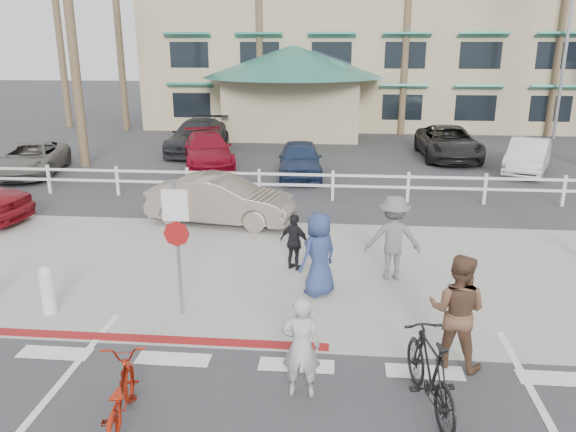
# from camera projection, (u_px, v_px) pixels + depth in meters

# --- Properties ---
(ground) EXTENTS (140.00, 140.00, 0.00)m
(ground) POSITION_uv_depth(u_px,v_px,m) (293.00, 388.00, 8.33)
(ground) COLOR #333335
(sidewalk_plaza) EXTENTS (22.00, 7.00, 0.01)m
(sidewalk_plaza) POSITION_uv_depth(u_px,v_px,m) (310.00, 271.00, 12.61)
(sidewalk_plaza) COLOR gray
(sidewalk_plaza) RESTS_ON ground
(cross_street) EXTENTS (40.00, 5.00, 0.01)m
(cross_street) POSITION_uv_depth(u_px,v_px,m) (318.00, 218.00, 16.42)
(cross_street) COLOR #333335
(cross_street) RESTS_ON ground
(parking_lot) EXTENTS (50.00, 16.00, 0.01)m
(parking_lot) POSITION_uv_depth(u_px,v_px,m) (326.00, 156.00, 25.46)
(parking_lot) COLOR #333335
(parking_lot) RESTS_ON ground
(curb_red) EXTENTS (7.00, 0.25, 0.02)m
(curb_red) POSITION_uv_depth(u_px,v_px,m) (127.00, 338.00, 9.74)
(curb_red) COLOR maroon
(curb_red) RESTS_ON ground
(rail_fence) EXTENTS (29.40, 0.16, 1.00)m
(rail_fence) POSITION_uv_depth(u_px,v_px,m) (336.00, 186.00, 18.13)
(rail_fence) COLOR silver
(rail_fence) RESTS_ON ground
(building) EXTENTS (28.00, 16.00, 11.30)m
(building) POSITION_uv_depth(u_px,v_px,m) (365.00, 31.00, 35.99)
(building) COLOR tan
(building) RESTS_ON ground
(sign_post) EXTENTS (0.50, 0.10, 2.90)m
(sign_post) POSITION_uv_depth(u_px,v_px,m) (178.00, 242.00, 10.20)
(sign_post) COLOR gray
(sign_post) RESTS_ON ground
(bollard_0) EXTENTS (0.26, 0.26, 0.95)m
(bollard_0) POSITION_uv_depth(u_px,v_px,m) (48.00, 290.00, 10.52)
(bollard_0) COLOR silver
(bollard_0) RESTS_ON ground
(streetlight_1) EXTENTS (0.60, 2.00, 9.50)m
(streetlight_1) POSITION_uv_depth(u_px,v_px,m) (566.00, 47.00, 28.71)
(streetlight_1) COLOR gray
(streetlight_1) RESTS_ON ground
(palm_1) EXTENTS (4.00, 4.00, 13.00)m
(palm_1) POSITION_uv_depth(u_px,v_px,m) (117.00, 14.00, 31.27)
(palm_1) COLOR black
(palm_1) RESTS_ON ground
(palm_3) EXTENTS (4.00, 4.00, 14.00)m
(palm_3) POSITION_uv_depth(u_px,v_px,m) (259.00, 3.00, 30.42)
(palm_3) COLOR black
(palm_3) RESTS_ON ground
(palm_5) EXTENTS (4.00, 4.00, 13.00)m
(palm_5) POSITION_uv_depth(u_px,v_px,m) (408.00, 12.00, 29.86)
(palm_5) COLOR black
(palm_5) RESTS_ON ground
(palm_7) EXTENTS (4.00, 4.00, 14.00)m
(palm_7) POSITION_uv_depth(u_px,v_px,m) (565.00, 1.00, 29.00)
(palm_7) COLOR black
(palm_7) RESTS_ON ground
(palm_10) EXTENTS (4.00, 4.00, 12.00)m
(palm_10) POSITION_uv_depth(u_px,v_px,m) (69.00, 14.00, 21.73)
(palm_10) COLOR black
(palm_10) RESTS_ON ground
(bike_red) EXTENTS (0.93, 1.82, 0.91)m
(bike_red) POSITION_uv_depth(u_px,v_px,m) (119.00, 397.00, 7.37)
(bike_red) COLOR #9B1C09
(bike_red) RESTS_ON ground
(rider_red) EXTENTS (0.57, 0.37, 1.55)m
(rider_red) POSITION_uv_depth(u_px,v_px,m) (301.00, 347.00, 7.97)
(rider_red) COLOR #AAA7A2
(rider_red) RESTS_ON ground
(bike_black) EXTENTS (0.91, 1.98, 1.15)m
(bike_black) POSITION_uv_depth(u_px,v_px,m) (430.00, 371.00, 7.73)
(bike_black) COLOR black
(bike_black) RESTS_ON ground
(rider_black) EXTENTS (1.11, 1.01, 1.86)m
(rider_black) POSITION_uv_depth(u_px,v_px,m) (457.00, 311.00, 8.69)
(rider_black) COLOR brown
(rider_black) RESTS_ON ground
(pedestrian_a) EXTENTS (1.23, 0.74, 1.85)m
(pedestrian_a) POSITION_uv_depth(u_px,v_px,m) (393.00, 238.00, 11.98)
(pedestrian_a) COLOR slate
(pedestrian_a) RESTS_ON ground
(pedestrian_child) EXTENTS (0.82, 0.64, 1.30)m
(pedestrian_child) POSITION_uv_depth(u_px,v_px,m) (295.00, 242.00, 12.53)
(pedestrian_child) COLOR black
(pedestrian_child) RESTS_ON ground
(pedestrian_b) EXTENTS (1.00, 0.98, 1.74)m
(pedestrian_b) POSITION_uv_depth(u_px,v_px,m) (319.00, 254.00, 11.21)
(pedestrian_b) COLOR navy
(pedestrian_b) RESTS_ON ground
(car_white_sedan) EXTENTS (4.28, 2.03, 1.36)m
(car_white_sedan) POSITION_uv_depth(u_px,v_px,m) (221.00, 200.00, 15.83)
(car_white_sedan) COLOR #796A5D
(car_white_sedan) RESTS_ON ground
(lot_car_0) EXTENTS (2.92, 4.80, 1.24)m
(lot_car_0) POSITION_uv_depth(u_px,v_px,m) (31.00, 159.00, 21.78)
(lot_car_0) COLOR #66635B
(lot_car_0) RESTS_ON ground
(lot_car_1) EXTENTS (3.28, 5.04, 1.36)m
(lot_car_1) POSITION_uv_depth(u_px,v_px,m) (207.00, 150.00, 23.29)
(lot_car_1) COLOR maroon
(lot_car_1) RESTS_ON ground
(lot_car_2) EXTENTS (1.96, 4.11, 1.36)m
(lot_car_2) POSITION_uv_depth(u_px,v_px,m) (300.00, 159.00, 21.43)
(lot_car_2) COLOR #1D2C4B
(lot_car_2) RESTS_ON ground
(lot_car_3) EXTENTS (2.84, 4.24, 1.32)m
(lot_car_3) POSITION_uv_depth(u_px,v_px,m) (528.00, 156.00, 22.11)
(lot_car_3) COLOR silver
(lot_car_3) RESTS_ON ground
(lot_car_4) EXTENTS (2.26, 5.24, 1.50)m
(lot_car_4) POSITION_uv_depth(u_px,v_px,m) (198.00, 137.00, 26.17)
(lot_car_4) COLOR black
(lot_car_4) RESTS_ON ground
(lot_car_5) EXTENTS (2.45, 5.16, 1.42)m
(lot_car_5) POSITION_uv_depth(u_px,v_px,m) (448.00, 143.00, 24.79)
(lot_car_5) COLOR black
(lot_car_5) RESTS_ON ground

